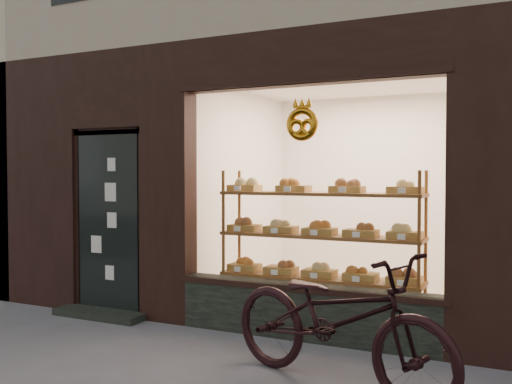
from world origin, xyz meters
The scene contains 2 objects.
display_shelf centered at (0.45, 2.55, 0.86)m, with size 2.20×0.45×1.70m.
bicycle centered at (1.13, 1.01, 0.54)m, with size 0.72×2.06×1.08m, color black.
Camera 1 is at (2.47, -3.21, 1.68)m, focal length 40.00 mm.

